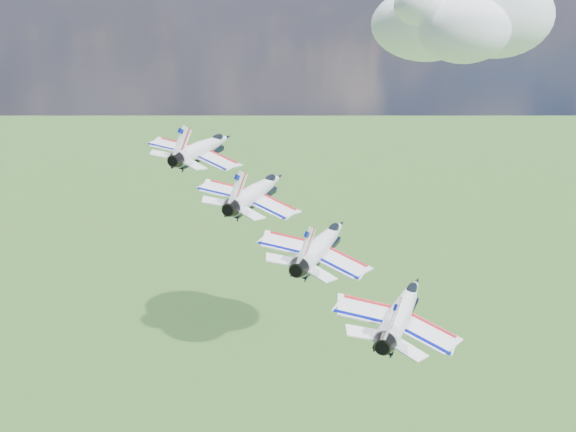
# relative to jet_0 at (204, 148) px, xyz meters

# --- Properties ---
(cloud_far) EXTENTS (59.32, 46.61, 23.31)m
(cloud_far) POSITION_rel_jet_0_xyz_m (58.32, 182.80, 10.16)
(cloud_far) COLOR white
(jet_0) EXTENTS (15.82, 19.00, 7.26)m
(jet_0) POSITION_rel_jet_0_xyz_m (0.00, 0.00, 0.00)
(jet_0) COLOR silver
(jet_1) EXTENTS (15.82, 19.00, 7.26)m
(jet_1) POSITION_rel_jet_0_xyz_m (7.89, -8.68, -3.05)
(jet_1) COLOR white
(jet_2) EXTENTS (15.82, 19.00, 7.26)m
(jet_2) POSITION_rel_jet_0_xyz_m (15.77, -17.36, -6.10)
(jet_2) COLOR silver
(jet_3) EXTENTS (15.82, 19.00, 7.26)m
(jet_3) POSITION_rel_jet_0_xyz_m (23.66, -26.05, -9.15)
(jet_3) COLOR silver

